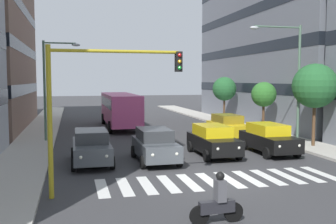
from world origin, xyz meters
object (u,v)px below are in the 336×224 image
bus_behind_traffic (120,107)px  car_2 (155,145)px  motorcycle_with_rider (218,202)px  street_lamp_right (50,80)px  street_tree_1 (315,86)px  car_0 (269,138)px  street_lamp_left (291,72)px  traffic_light_gantry (91,94)px  street_tree_3 (224,89)px  car_1 (213,140)px  car_row2_0 (228,126)px  street_tree_2 (264,95)px  car_3 (91,147)px

bus_behind_traffic → car_2: bearing=90.0°
motorcycle_with_rider → street_lamp_right: bearing=-71.9°
bus_behind_traffic → street_tree_1: street_tree_1 is taller
car_0 → street_lamp_left: street_lamp_left is taller
traffic_light_gantry → street_tree_3: size_ratio=1.25×
car_0 → motorcycle_with_rider: car_0 is taller
car_1 → street_lamp_left: (-5.63, -1.38, 3.88)m
bus_behind_traffic → street_lamp_left: bearing=125.4°
car_row2_0 → street_tree_2: bearing=-161.3°
traffic_light_gantry → street_tree_2: size_ratio=1.39×
car_1 → car_row2_0: size_ratio=1.00×
car_0 → motorcycle_with_rider: 11.89m
bus_behind_traffic → street_lamp_right: bearing=52.3°
car_3 → street_tree_3: street_tree_3 is taller
car_1 → street_tree_2: 10.10m
street_tree_1 → car_2: bearing=8.7°
bus_behind_traffic → car_row2_0: bearing=129.7°
car_row2_0 → motorcycle_with_rider: size_ratio=2.61×
street_lamp_left → street_tree_2: 6.08m
street_lamp_left → street_tree_1: size_ratio=1.46×
street_lamp_left → car_2: bearing=13.4°
street_lamp_right → street_tree_1: (-16.02, 6.23, -0.38)m
car_0 → car_2: same height
bus_behind_traffic → street_tree_3: street_tree_3 is taller
traffic_light_gantry → street_tree_1: size_ratio=1.07×
bus_behind_traffic → street_lamp_left: street_lamp_left is taller
traffic_light_gantry → street_tree_2: (-13.81, -13.16, -0.63)m
street_lamp_right → street_tree_1: street_lamp_right is taller
traffic_light_gantry → street_tree_3: 25.12m
car_1 → car_row2_0: 6.83m
car_row2_0 → bus_behind_traffic: (6.88, -8.29, 0.97)m
motorcycle_with_rider → street_tree_3: size_ratio=0.39×
car_2 → street_tree_2: (-10.33, -7.89, 2.23)m
car_3 → car_row2_0: same height
street_tree_1 → street_tree_2: bearing=-88.6°
car_0 → motorcycle_with_rider: (6.89, 9.68, -0.24)m
street_tree_2 → street_tree_3: size_ratio=0.90×
car_1 → street_lamp_right: street_lamp_right is taller
car_row2_0 → bus_behind_traffic: bus_behind_traffic is taller
car_2 → bus_behind_traffic: bearing=-90.0°
car_1 → bus_behind_traffic: (3.50, -14.22, 0.97)m
motorcycle_with_rider → street_tree_1: street_tree_1 is taller
car_1 → car_3: size_ratio=1.00×
car_0 → car_row2_0: 6.07m
motorcycle_with_rider → street_lamp_left: (-9.14, -11.20, 4.12)m
street_lamp_left → street_tree_3: 13.71m
car_3 → car_row2_0: size_ratio=1.00×
car_1 → bus_behind_traffic: bus_behind_traffic is taller
car_1 → street_tree_3: (-6.75, -14.97, 2.49)m
street_tree_1 → street_tree_3: size_ratio=1.17×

